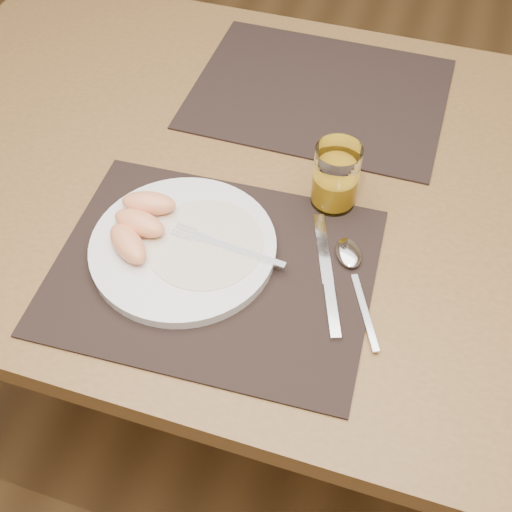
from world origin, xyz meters
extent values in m
plane|color=brown|center=(0.00, 0.00, 0.00)|extent=(5.00, 5.00, 0.00)
cube|color=brown|center=(0.00, 0.00, 0.73)|extent=(1.40, 0.90, 0.04)
cylinder|color=brown|center=(-0.62, 0.37, 0.35)|extent=(0.06, 0.06, 0.71)
cube|color=black|center=(-0.03, -0.22, 0.75)|extent=(0.47, 0.37, 0.00)
cube|color=black|center=(0.02, 0.22, 0.75)|extent=(0.45, 0.35, 0.00)
cylinder|color=white|center=(-0.08, -0.20, 0.76)|extent=(0.27, 0.27, 0.02)
cylinder|color=white|center=(-0.05, -0.19, 0.77)|extent=(0.17, 0.17, 0.00)
cube|color=silver|center=(0.01, -0.19, 0.77)|extent=(0.12, 0.02, 0.00)
cube|color=silver|center=(-0.06, -0.18, 0.77)|extent=(0.03, 0.02, 0.00)
cube|color=silver|center=(-0.09, -0.18, 0.77)|extent=(0.04, 0.03, 0.00)
cube|color=silver|center=(0.11, -0.14, 0.76)|extent=(0.06, 0.13, 0.00)
cube|color=silver|center=(0.15, -0.24, 0.76)|extent=(0.04, 0.09, 0.01)
cube|color=silver|center=(0.19, -0.23, 0.76)|extent=(0.06, 0.12, 0.00)
ellipsoid|color=silver|center=(0.15, -0.14, 0.76)|extent=(0.06, 0.07, 0.01)
cylinder|color=white|center=(0.10, -0.04, 0.81)|extent=(0.07, 0.07, 0.11)
cylinder|color=orange|center=(0.10, -0.04, 0.78)|extent=(0.06, 0.06, 0.05)
ellipsoid|color=#FFA068|center=(-0.15, -0.24, 0.79)|extent=(0.09, 0.08, 0.03)
ellipsoid|color=#FFA068|center=(-0.15, -0.20, 0.79)|extent=(0.09, 0.05, 0.03)
ellipsoid|color=#FFA068|center=(-0.15, -0.16, 0.79)|extent=(0.09, 0.05, 0.03)
camera|label=1|loc=(0.20, -0.73, 1.48)|focal=45.00mm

